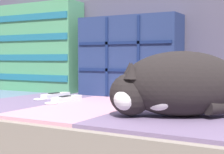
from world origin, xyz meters
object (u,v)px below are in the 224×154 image
at_px(sleeping_cat, 174,86).
at_px(game_remote_near, 65,99).
at_px(throw_pillow_striped, 39,48).
at_px(throw_pillow_quilted, 129,57).
at_px(couch, 74,145).
at_px(game_remote_far, 55,96).

relative_size(sleeping_cat, game_remote_near, 1.99).
relative_size(throw_pillow_striped, game_remote_near, 2.39).
bearing_deg(throw_pillow_striped, throw_pillow_quilted, 0.05).
height_order(sleeping_cat, game_remote_near, sleeping_cat).
xyz_separation_m(throw_pillow_striped, game_remote_near, (0.37, -0.28, -0.21)).
height_order(couch, sleeping_cat, sleeping_cat).
xyz_separation_m(throw_pillow_striped, sleeping_cat, (0.84, -0.40, -0.13)).
distance_m(throw_pillow_quilted, game_remote_near, 0.35).
height_order(game_remote_near, game_remote_far, same).
distance_m(throw_pillow_quilted, game_remote_far, 0.36).
bearing_deg(game_remote_far, couch, -10.23).
relative_size(couch, throw_pillow_quilted, 4.10).
bearing_deg(sleeping_cat, game_remote_near, 165.16).
bearing_deg(game_remote_far, game_remote_near, -32.78).
distance_m(sleeping_cat, game_remote_near, 0.50).
relative_size(throw_pillow_striped, sleeping_cat, 1.20).
height_order(couch, throw_pillow_striped, throw_pillow_striped).
bearing_deg(throw_pillow_quilted, sleeping_cat, -49.97).
bearing_deg(game_remote_near, throw_pillow_quilted, 63.88).
bearing_deg(game_remote_near, throw_pillow_striped, 143.30).
xyz_separation_m(throw_pillow_quilted, throw_pillow_striped, (-0.51, -0.00, 0.04)).
bearing_deg(sleeping_cat, couch, 159.65).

